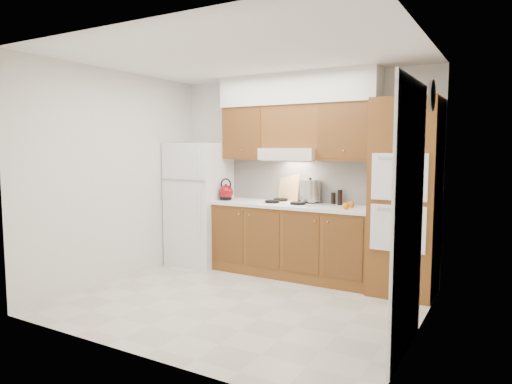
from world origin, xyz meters
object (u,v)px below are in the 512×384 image
kettle (226,192)px  stock_pot (310,191)px  fridge (200,204)px  oven_cabinet (405,198)px

kettle → stock_pot: bearing=-10.3°
fridge → stock_pot: size_ratio=6.40×
oven_cabinet → stock_pot: (-1.22, 0.15, 0.00)m
fridge → oven_cabinet: (2.85, 0.03, 0.24)m
fridge → oven_cabinet: bearing=0.7°
oven_cabinet → kettle: oven_cabinet is taller
fridge → kettle: size_ratio=8.71×
kettle → oven_cabinet: bearing=-19.6°
oven_cabinet → fridge: bearing=-179.3°
stock_pot → fridge: bearing=-173.4°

